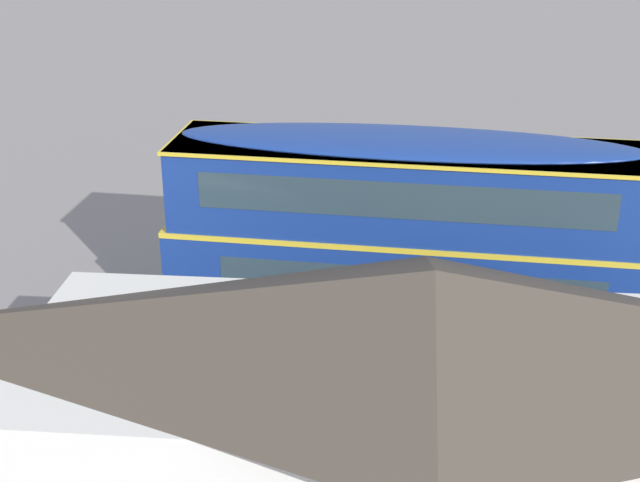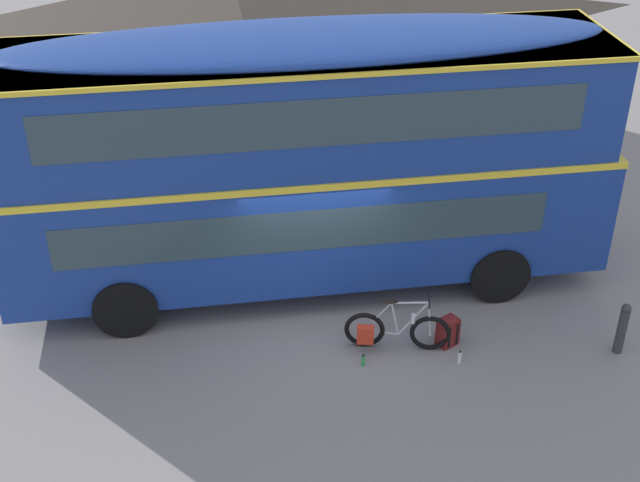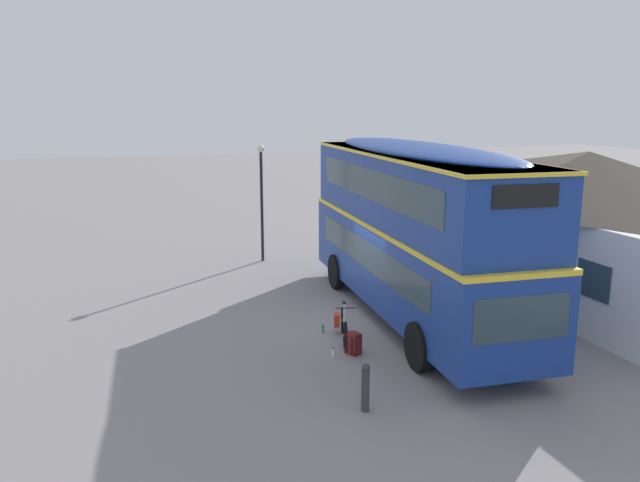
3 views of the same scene
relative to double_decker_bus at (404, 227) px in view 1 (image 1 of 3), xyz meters
The scene contains 8 objects.
ground_plane 2.93m from the double_decker_bus, 96.96° to the right, with size 120.00×120.00×0.00m, color gray.
double_decker_bus is the anchor object (origin of this frame).
touring_bicycle 3.41m from the double_decker_bus, 68.72° to the right, with size 1.71×0.69×1.03m.
backpack_on_ground 3.88m from the double_decker_bus, 53.13° to the right, with size 0.41×0.38×0.56m.
water_bottle_clear_plastic 4.34m from the double_decker_bus, 57.79° to the right, with size 0.07×0.07×0.24m.
water_bottle_green_metal 3.71m from the double_decker_bus, 83.34° to the right, with size 0.07×0.07×0.22m.
pub_building 5.98m from the double_decker_bus, 93.70° to the left, with size 14.21×5.69×4.39m.
kerb_bollard 6.04m from the double_decker_bus, 36.09° to the right, with size 0.16×0.16×0.97m.
Camera 1 is at (0.56, 20.01, 10.40)m, focal length 50.65 mm.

